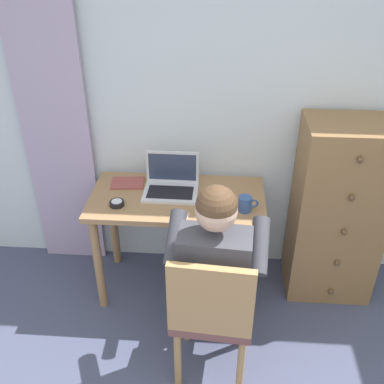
{
  "coord_description": "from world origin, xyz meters",
  "views": [
    {
      "loc": [
        -0.17,
        -0.53,
        2.28
      ],
      "look_at": [
        -0.33,
        1.75,
        0.85
      ],
      "focal_mm": 42.3,
      "sensor_mm": 36.0,
      "label": 1
    }
  ],
  "objects_px": {
    "desk_clock": "(117,203)",
    "person_seated": "(216,261)",
    "desk": "(178,213)",
    "laptop": "(171,184)",
    "chair": "(212,311)",
    "notebook_pad": "(128,183)",
    "coffee_mug": "(245,204)",
    "computer_mouse": "(213,191)",
    "dresser": "(337,212)"
  },
  "relations": [
    {
      "from": "desk",
      "to": "laptop",
      "type": "bearing_deg",
      "value": 123.25
    },
    {
      "from": "desk",
      "to": "chair",
      "type": "bearing_deg",
      "value": -70.84
    },
    {
      "from": "person_seated",
      "to": "computer_mouse",
      "type": "distance_m",
      "value": 0.59
    },
    {
      "from": "desk_clock",
      "to": "notebook_pad",
      "type": "xyz_separation_m",
      "value": [
        0.02,
        0.26,
        -0.01
      ]
    },
    {
      "from": "notebook_pad",
      "to": "coffee_mug",
      "type": "xyz_separation_m",
      "value": [
        0.76,
        -0.26,
        0.04
      ]
    },
    {
      "from": "computer_mouse",
      "to": "notebook_pad",
      "type": "height_order",
      "value": "computer_mouse"
    },
    {
      "from": "notebook_pad",
      "to": "coffee_mug",
      "type": "height_order",
      "value": "coffee_mug"
    },
    {
      "from": "desk",
      "to": "computer_mouse",
      "type": "distance_m",
      "value": 0.27
    },
    {
      "from": "notebook_pad",
      "to": "coffee_mug",
      "type": "distance_m",
      "value": 0.8
    },
    {
      "from": "laptop",
      "to": "computer_mouse",
      "type": "distance_m",
      "value": 0.27
    },
    {
      "from": "person_seated",
      "to": "coffee_mug",
      "type": "bearing_deg",
      "value": 68.43
    },
    {
      "from": "dresser",
      "to": "desk_clock",
      "type": "xyz_separation_m",
      "value": [
        -1.38,
        -0.22,
        0.14
      ]
    },
    {
      "from": "dresser",
      "to": "person_seated",
      "type": "height_order",
      "value": "dresser"
    },
    {
      "from": "chair",
      "to": "dresser",
      "type": "bearing_deg",
      "value": 45.93
    },
    {
      "from": "dresser",
      "to": "desk_clock",
      "type": "height_order",
      "value": "dresser"
    },
    {
      "from": "desk",
      "to": "computer_mouse",
      "type": "xyz_separation_m",
      "value": [
        0.22,
        0.05,
        0.14
      ]
    },
    {
      "from": "laptop",
      "to": "desk_clock",
      "type": "xyz_separation_m",
      "value": [
        -0.31,
        -0.19,
        -0.04
      ]
    },
    {
      "from": "person_seated",
      "to": "notebook_pad",
      "type": "xyz_separation_m",
      "value": [
        -0.6,
        0.66,
        0.06
      ]
    },
    {
      "from": "chair",
      "to": "laptop",
      "type": "distance_m",
      "value": 0.88
    },
    {
      "from": "desk",
      "to": "chair",
      "type": "distance_m",
      "value": 0.76
    },
    {
      "from": "coffee_mug",
      "to": "person_seated",
      "type": "bearing_deg",
      "value": -111.57
    },
    {
      "from": "chair",
      "to": "person_seated",
      "type": "distance_m",
      "value": 0.26
    },
    {
      "from": "dresser",
      "to": "computer_mouse",
      "type": "height_order",
      "value": "dresser"
    },
    {
      "from": "chair",
      "to": "notebook_pad",
      "type": "xyz_separation_m",
      "value": [
        -0.59,
        0.84,
        0.24
      ]
    },
    {
      "from": "chair",
      "to": "desk_clock",
      "type": "xyz_separation_m",
      "value": [
        -0.6,
        0.59,
        0.25
      ]
    },
    {
      "from": "desk",
      "to": "person_seated",
      "type": "distance_m",
      "value": 0.59
    },
    {
      "from": "laptop",
      "to": "notebook_pad",
      "type": "distance_m",
      "value": 0.3
    },
    {
      "from": "desk",
      "to": "computer_mouse",
      "type": "relative_size",
      "value": 10.97
    },
    {
      "from": "dresser",
      "to": "notebook_pad",
      "type": "relative_size",
      "value": 5.89
    },
    {
      "from": "computer_mouse",
      "to": "notebook_pad",
      "type": "xyz_separation_m",
      "value": [
        -0.56,
        0.08,
        -0.01
      ]
    },
    {
      "from": "laptop",
      "to": "computer_mouse",
      "type": "bearing_deg",
      "value": -3.59
    },
    {
      "from": "computer_mouse",
      "to": "desk_clock",
      "type": "distance_m",
      "value": 0.6
    },
    {
      "from": "dresser",
      "to": "laptop",
      "type": "bearing_deg",
      "value": -178.86
    },
    {
      "from": "notebook_pad",
      "to": "coffee_mug",
      "type": "bearing_deg",
      "value": -23.57
    },
    {
      "from": "desk",
      "to": "chair",
      "type": "relative_size",
      "value": 1.22
    },
    {
      "from": "dresser",
      "to": "computer_mouse",
      "type": "xyz_separation_m",
      "value": [
        -0.81,
        -0.04,
        0.14
      ]
    },
    {
      "from": "notebook_pad",
      "to": "chair",
      "type": "bearing_deg",
      "value": -60.02
    },
    {
      "from": "chair",
      "to": "notebook_pad",
      "type": "relative_size",
      "value": 4.28
    },
    {
      "from": "coffee_mug",
      "to": "desk_clock",
      "type": "bearing_deg",
      "value": 179.95
    },
    {
      "from": "chair",
      "to": "notebook_pad",
      "type": "height_order",
      "value": "chair"
    },
    {
      "from": "desk_clock",
      "to": "notebook_pad",
      "type": "relative_size",
      "value": 0.43
    },
    {
      "from": "chair",
      "to": "computer_mouse",
      "type": "height_order",
      "value": "chair"
    },
    {
      "from": "desk",
      "to": "laptop",
      "type": "relative_size",
      "value": 3.2
    },
    {
      "from": "coffee_mug",
      "to": "desk",
      "type": "bearing_deg",
      "value": 163.24
    },
    {
      "from": "chair",
      "to": "laptop",
      "type": "height_order",
      "value": "laptop"
    },
    {
      "from": "person_seated",
      "to": "laptop",
      "type": "distance_m",
      "value": 0.68
    },
    {
      "from": "dresser",
      "to": "laptop",
      "type": "height_order",
      "value": "dresser"
    },
    {
      "from": "desk_clock",
      "to": "person_seated",
      "type": "bearing_deg",
      "value": -33.24
    },
    {
      "from": "notebook_pad",
      "to": "computer_mouse",
      "type": "bearing_deg",
      "value": -12.92
    },
    {
      "from": "coffee_mug",
      "to": "dresser",
      "type": "bearing_deg",
      "value": 19.64
    }
  ]
}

